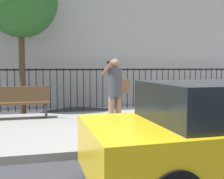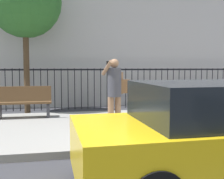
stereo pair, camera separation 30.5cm
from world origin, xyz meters
TOP-DOWN VIEW (x-y plane):
  - ground_plane at (0.00, 0.00)m, footprint 60.00×60.00m
  - sidewalk at (0.00, 2.20)m, footprint 28.00×4.40m
  - building_facade at (0.00, 8.50)m, footprint 28.00×4.00m
  - iron_fence at (0.00, 5.90)m, footprint 12.03×0.04m
  - taxi_yellow at (-0.08, -1.49)m, footprint 4.24×1.93m
  - pedestrian_on_phone at (-0.92, 1.75)m, footprint 0.71×0.52m
  - street_bench at (-3.31, 3.50)m, footprint 1.60×0.45m
  - street_tree_near at (-3.37, 5.20)m, footprint 2.50×2.50m

SIDE VIEW (x-z plane):
  - ground_plane at x=0.00m, z-range 0.00..0.00m
  - sidewalk at x=0.00m, z-range 0.00..0.15m
  - street_bench at x=-3.31m, z-range 0.18..1.13m
  - taxi_yellow at x=-0.08m, z-range -0.02..1.43m
  - iron_fence at x=0.00m, z-range 0.22..1.82m
  - pedestrian_on_phone at x=-0.92m, z-range 0.29..1.99m
  - street_tree_near at x=-3.37m, z-range 1.31..6.47m
  - building_facade at x=0.00m, z-range 0.00..9.75m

